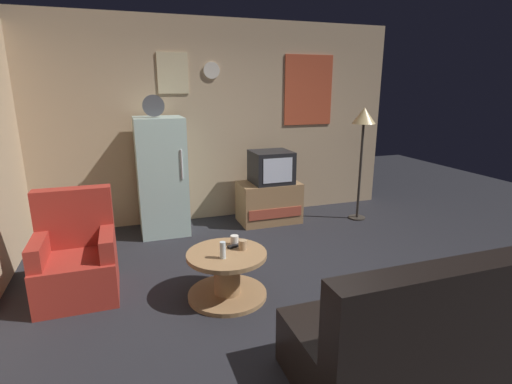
{
  "coord_description": "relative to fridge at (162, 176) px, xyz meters",
  "views": [
    {
      "loc": [
        -1.33,
        -3.0,
        1.87
      ],
      "look_at": [
        0.01,
        0.9,
        0.75
      ],
      "focal_mm": 27.46,
      "sensor_mm": 36.0,
      "label": 1
    }
  ],
  "objects": [
    {
      "name": "couch",
      "position": [
        1.31,
        -3.29,
        -0.44
      ],
      "size": [
        1.7,
        0.8,
        0.92
      ],
      "color": "black",
      "rests_on": "ground_plane"
    },
    {
      "name": "armchair",
      "position": [
        -0.92,
        -1.38,
        -0.42
      ],
      "size": [
        0.68,
        0.68,
        0.96
      ],
      "color": "#A52D23",
      "rests_on": "ground_plane"
    },
    {
      "name": "tv_stand",
      "position": [
        1.45,
        -0.07,
        -0.47
      ],
      "size": [
        0.84,
        0.53,
        0.57
      ],
      "color": "#9E754C",
      "rests_on": "ground_plane"
    },
    {
      "name": "remote_control",
      "position": [
        0.47,
        -1.78,
        -0.31
      ],
      "size": [
        0.16,
        0.08,
        0.02
      ],
      "primitive_type": "cube",
      "rotation": [
        0.0,
        0.0,
        0.28
      ],
      "color": "black",
      "rests_on": "coffee_table"
    },
    {
      "name": "ground_plane",
      "position": [
        0.89,
        -2.02,
        -0.75
      ],
      "size": [
        12.0,
        12.0,
        0.0
      ],
      "primitive_type": "plane",
      "color": "#232328"
    },
    {
      "name": "wine_glass",
      "position": [
        0.3,
        -1.98,
        -0.25
      ],
      "size": [
        0.05,
        0.05,
        0.15
      ],
      "primitive_type": "cylinder",
      "color": "silver",
      "rests_on": "coffee_table"
    },
    {
      "name": "mug_ceramic_white",
      "position": [
        0.47,
        -1.73,
        -0.28
      ],
      "size": [
        0.08,
        0.08,
        0.09
      ],
      "primitive_type": "cylinder",
      "color": "silver",
      "rests_on": "coffee_table"
    },
    {
      "name": "wall_with_art",
      "position": [
        0.9,
        0.43,
        0.63
      ],
      "size": [
        5.2,
        0.12,
        2.75
      ],
      "color": "tan",
      "rests_on": "ground_plane"
    },
    {
      "name": "crt_tv",
      "position": [
        1.48,
        -0.07,
        0.03
      ],
      "size": [
        0.54,
        0.51,
        0.44
      ],
      "color": "black",
      "rests_on": "tv_stand"
    },
    {
      "name": "mug_ceramic_tan",
      "position": [
        0.51,
        -1.86,
        -0.28
      ],
      "size": [
        0.08,
        0.08,
        0.09
      ],
      "primitive_type": "cylinder",
      "color": "tan",
      "rests_on": "coffee_table"
    },
    {
      "name": "standing_lamp",
      "position": [
        2.71,
        -0.37,
        0.6
      ],
      "size": [
        0.32,
        0.32,
        1.59
      ],
      "color": "#332D28",
      "rests_on": "ground_plane"
    },
    {
      "name": "coffee_table",
      "position": [
        0.36,
        -1.88,
        -0.54
      ],
      "size": [
        0.72,
        0.72,
        0.43
      ],
      "color": "#9E754C",
      "rests_on": "ground_plane"
    },
    {
      "name": "fridge",
      "position": [
        0.0,
        0.0,
        0.0
      ],
      "size": [
        0.6,
        0.62,
        1.77
      ],
      "color": "silver",
      "rests_on": "ground_plane"
    }
  ]
}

